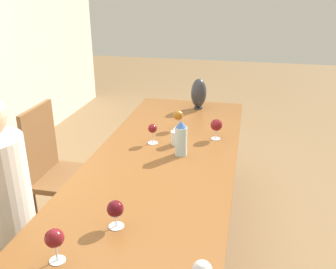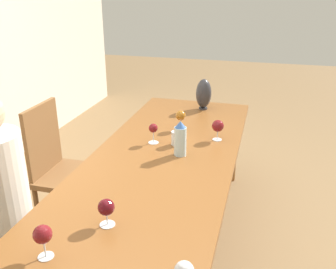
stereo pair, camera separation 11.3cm
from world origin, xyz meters
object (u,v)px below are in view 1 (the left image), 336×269
person_near (1,204)px  vase (199,93)px  chair_far (59,169)px  water_tumbler (176,138)px  water_bottle (181,139)px  wine_glass_3 (153,129)px  wine_glass_0 (115,209)px  wine_glass_5 (54,239)px  wine_glass_2 (216,125)px  wine_glass_6 (179,116)px

person_near → vase: bearing=-25.1°
vase → chair_far: (-0.93, 0.87, -0.35)m
water_tumbler → chair_far: (-0.12, 0.83, -0.26)m
water_bottle → water_tumbler: bearing=22.6°
wine_glass_3 → chair_far: (-0.11, 0.67, -0.32)m
water_bottle → water_tumbler: size_ratio=2.38×
vase → wine_glass_0: (-1.77, 0.12, -0.05)m
wine_glass_3 → person_near: (-0.86, 0.59, -0.13)m
person_near → chair_far: bearing=6.7°
water_tumbler → vase: size_ratio=0.36×
wine_glass_0 → person_near: (0.09, 0.66, -0.12)m
wine_glass_3 → chair_far: chair_far is taller
wine_glass_5 → wine_glass_2: bearing=-19.6°
vase → wine_glass_5: vase is taller
wine_glass_5 → wine_glass_0: bearing=-30.1°
wine_glass_2 → wine_glass_3: (-0.17, 0.42, -0.00)m
wine_glass_6 → vase: bearing=-8.3°
wine_glass_0 → wine_glass_2: bearing=-16.9°
water_tumbler → wine_glass_0: size_ratio=0.72×
wine_glass_0 → wine_glass_3: wine_glass_3 is taller
wine_glass_6 → wine_glass_2: bearing=-113.4°
wine_glass_3 → water_bottle: bearing=-122.3°
wine_glass_2 → wine_glass_0: bearing=163.1°
water_bottle → chair_far: 0.95m
wine_glass_2 → person_near: size_ratio=0.11×
water_tumbler → vase: vase is taller
wine_glass_3 → chair_far: size_ratio=0.14×
water_tumbler → vase: bearing=-2.9°
wine_glass_5 → person_near: person_near is taller
wine_glass_0 → wine_glass_5: wine_glass_5 is taller
wine_glass_0 → wine_glass_5: (-0.26, 0.15, 0.02)m
wine_glass_0 → person_near: 0.68m
vase → wine_glass_5: size_ratio=1.79×
water_bottle → vase: size_ratio=0.86×
wine_glass_6 → wine_glass_5: bearing=172.4°
water_tumbler → wine_glass_3: size_ratio=0.69×
vase → chair_far: bearing=136.8°
vase → wine_glass_0: size_ratio=2.00×
water_tumbler → chair_far: chair_far is taller
wine_glass_0 → water_tumbler: bearing=-5.0°
person_near → wine_glass_6: bearing=-31.6°
water_tumbler → wine_glass_2: bearing=-58.6°
wine_glass_5 → water_tumbler: bearing=-10.9°
water_bottle → chair_far: (0.03, 0.90, -0.33)m
water_bottle → person_near: person_near is taller
water_tumbler → person_near: person_near is taller
vase → wine_glass_6: size_ratio=1.80×
wine_glass_5 → wine_glass_6: (1.51, -0.20, -0.00)m
water_bottle → wine_glass_0: 0.83m
vase → wine_glass_5: bearing=172.2°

